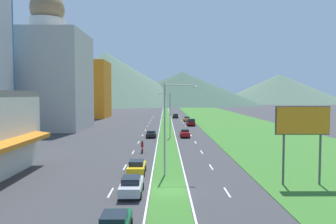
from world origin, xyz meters
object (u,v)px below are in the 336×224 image
Objects in this scene: car_5 at (132,185)px; car_0 at (187,119)px; motorcycle_rider at (142,148)px; car_1 at (175,116)px; pickup_truck_0 at (191,122)px; car_7 at (151,134)px; street_lamp_mid at (169,112)px; car_2 at (137,167)px; car_6 at (115,224)px; street_lamp_near at (168,123)px; car_3 at (185,133)px; billboard_roadside at (303,125)px.

car_0 is at bearing -7.47° from car_5.
car_1 is at bearing -5.82° from motorcycle_rider.
pickup_truck_0 is at bearing 0.51° from car_0.
pickup_truck_0 is (3.33, -28.84, 0.19)m from car_1.
car_5 is at bearing -178.57° from motorcycle_rider.
car_1 is at bearing -167.50° from car_0.
pickup_truck_0 reaches higher than car_7.
street_lamp_mid is at bearing -14.36° from motorcycle_rider.
car_2 is 1.06× the size of car_6.
street_lamp_mid reaches higher than pickup_truck_0.
car_7 is at bearing 95.92° from street_lamp_near.
car_7 is at bearing -0.54° from car_2.
car_0 reaches higher than car_2.
car_0 is 83.65m from car_6.
car_5 is (-3.55, -35.29, -4.36)m from street_lamp_mid.
car_6 is (-7.01, -45.17, -0.05)m from car_3.
street_lamp_near reaches higher than car_5.
car_7 is at bearing -7.12° from car_1.
street_lamp_mid reaches higher than car_3.
street_lamp_mid is at bearing -4.89° from car_6.
car_1 is at bearing -3.98° from car_6.
street_lamp_near is at bearing -5.49° from car_0.
car_3 reaches higher than car_2.
motorcycle_rider is at bearing -22.72° from car_3.
street_lamp_near reaches higher than car_3.
motorcycle_rider is (-10.31, -55.39, -0.02)m from car_0.
billboard_roadside is at bearing 14.52° from car_3.
car_6 is 0.86× the size of car_7.
street_lamp_near reaches higher than pickup_truck_0.
car_3 is 45.71m from car_6.
car_0 is 1.13× the size of car_2.
car_3 is (3.30, 1.75, -4.35)m from street_lamp_mid.
street_lamp_mid is 1.20× the size of billboard_roadside.
car_2 reaches higher than car_6.
car_1 is 1.08× the size of car_6.
car_1 is at bearing 87.66° from street_lamp_near.
car_5 is at bearing -7.47° from car_0.
motorcycle_rider reaches higher than car_5.
car_5 is 61.33m from pickup_truck_0.
street_lamp_mid is 43.80m from car_6.
car_1 is (3.40, 83.08, -4.83)m from street_lamp_near.
car_1 is 52.97m from car_7.
car_7 is (0.22, 44.92, -0.03)m from car_6.
street_lamp_mid reaches higher than car_1.
car_2 is 0.79× the size of pickup_truck_0.
billboard_roadside is at bearing 6.01° from car_1.
car_1 is at bearing -4.76° from car_2.
street_lamp_mid is 54.32m from car_1.
car_1 is 1.02× the size of car_2.
car_0 reaches higher than car_7.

